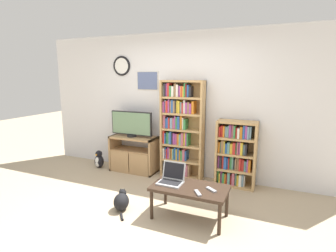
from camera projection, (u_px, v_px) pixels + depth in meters
The scene contains 12 objects.
ground_plane at pixel (132, 219), 3.42m from camera, with size 18.00×18.00×0.00m, color tan.
wall_back at pixel (181, 105), 4.80m from camera, with size 5.79×0.09×2.60m.
tv_stand at pixel (134, 154), 5.07m from camera, with size 0.91×0.42×0.69m.
television at pixel (131, 124), 4.96m from camera, with size 0.85×0.18×0.49m.
bookshelf_tall at pixel (180, 130), 4.73m from camera, with size 0.78×0.24×1.76m.
bookshelf_short at pixel (235, 154), 4.37m from camera, with size 0.65×0.32×1.11m.
coffee_table at pixel (190, 190), 3.37m from camera, with size 0.97×0.53×0.43m.
laptop at pixel (172, 178), 3.49m from camera, with size 0.32×0.29×0.26m.
remote_near_laptop at pixel (211, 190), 3.25m from camera, with size 0.16×0.13×0.02m.
remote_far_from_laptop at pixel (198, 193), 3.16m from camera, with size 0.13×0.16×0.02m.
cat at pixel (122, 201), 3.63m from camera, with size 0.33×0.41×0.28m.
penguin_figurine at pixel (99, 160), 5.29m from camera, with size 0.19×0.17×0.36m.
Camera 1 is at (1.67, -2.69, 1.83)m, focal length 28.00 mm.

